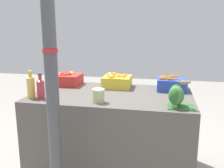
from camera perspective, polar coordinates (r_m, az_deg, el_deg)
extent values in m
cube|color=#56514C|center=(2.68, 0.00, -11.08)|extent=(1.60, 0.94, 0.86)
cylinder|color=#4C4C51|center=(1.88, -13.96, 7.04)|extent=(0.10, 0.10, 2.67)
cylinder|color=red|center=(1.87, -13.98, 7.45)|extent=(0.11, 0.11, 0.03)
cube|color=red|center=(2.95, -10.15, 0.97)|extent=(0.31, 0.28, 0.12)
sphere|color=red|center=(3.02, -10.89, 2.23)|extent=(0.06, 0.06, 0.06)
sphere|color=gold|center=(2.98, -9.18, 2.25)|extent=(0.06, 0.06, 0.06)
sphere|color=red|center=(2.91, -9.82, 2.03)|extent=(0.07, 0.07, 0.07)
sphere|color=gold|center=(2.91, -10.68, 1.82)|extent=(0.07, 0.07, 0.07)
sphere|color=red|center=(2.90, -11.87, 1.69)|extent=(0.07, 0.07, 0.07)
sphere|color=gold|center=(2.98, -11.46, 2.04)|extent=(0.07, 0.07, 0.07)
sphere|color=red|center=(2.96, -11.16, 2.13)|extent=(0.08, 0.08, 0.08)
sphere|color=red|center=(2.90, -10.66, 1.85)|extent=(0.07, 0.07, 0.07)
sphere|color=red|center=(3.00, -9.21, 2.21)|extent=(0.08, 0.08, 0.08)
sphere|color=red|center=(3.02, -9.60, 2.36)|extent=(0.07, 0.07, 0.07)
sphere|color=red|center=(3.01, -9.47, 2.33)|extent=(0.07, 0.07, 0.07)
cube|color=gold|center=(2.79, 1.12, 0.49)|extent=(0.31, 0.28, 0.12)
sphere|color=orange|center=(2.80, 1.20, 1.56)|extent=(0.08, 0.08, 0.08)
sphere|color=orange|center=(2.75, 2.48, 1.43)|extent=(0.07, 0.07, 0.07)
sphere|color=orange|center=(2.86, 0.56, 2.07)|extent=(0.07, 0.07, 0.07)
sphere|color=orange|center=(2.82, -0.50, 1.86)|extent=(0.08, 0.08, 0.08)
sphere|color=orange|center=(2.71, -0.14, 1.32)|extent=(0.09, 0.09, 0.09)
sphere|color=orange|center=(2.82, 2.90, 1.57)|extent=(0.08, 0.08, 0.08)
sphere|color=orange|center=(2.77, 1.46, 1.63)|extent=(0.07, 0.07, 0.07)
cube|color=#2847B7|center=(2.75, 13.51, -0.06)|extent=(0.31, 0.28, 0.12)
cone|color=orange|center=(2.74, 12.85, 1.62)|extent=(0.17, 0.03, 0.02)
cone|color=orange|center=(2.66, 12.18, 1.21)|extent=(0.13, 0.06, 0.03)
cone|color=orange|center=(2.83, 14.63, 1.77)|extent=(0.14, 0.03, 0.03)
cone|color=orange|center=(2.65, 14.42, 1.11)|extent=(0.16, 0.03, 0.03)
cone|color=orange|center=(2.74, 14.21, 1.55)|extent=(0.16, 0.03, 0.02)
cone|color=orange|center=(2.71, 12.29, 1.47)|extent=(0.13, 0.07, 0.02)
cube|color=#2D602D|center=(2.18, 15.47, -5.06)|extent=(0.22, 0.18, 0.01)
ellipsoid|color=#427F3D|center=(2.14, 14.47, -2.59)|extent=(0.13, 0.13, 0.16)
cylinder|color=#B2C693|center=(2.16, 14.34, -4.76)|extent=(0.03, 0.03, 0.02)
ellipsoid|color=#2D602D|center=(2.19, 14.42, -2.13)|extent=(0.11, 0.11, 0.16)
cylinder|color=#B2C693|center=(2.21, 14.29, -4.34)|extent=(0.03, 0.03, 0.02)
ellipsoid|color=#2D602D|center=(2.12, 14.25, -2.60)|extent=(0.10, 0.10, 0.14)
cylinder|color=#B2C693|center=(2.14, 14.12, -4.88)|extent=(0.03, 0.03, 0.02)
cylinder|color=gold|center=(2.48, -18.02, -0.87)|extent=(0.07, 0.07, 0.20)
cone|color=gold|center=(2.46, -18.19, 1.55)|extent=(0.07, 0.07, 0.02)
cylinder|color=gold|center=(2.45, -18.24, 2.15)|extent=(0.03, 0.03, 0.04)
cylinder|color=gold|center=(2.45, -18.28, 2.72)|extent=(0.04, 0.04, 0.01)
cylinder|color=#B2333D|center=(2.43, -15.96, -1.33)|extent=(0.07, 0.07, 0.17)
cone|color=#B2333D|center=(2.41, -16.10, 0.82)|extent=(0.07, 0.07, 0.02)
cylinder|color=#B2333D|center=(2.41, -16.14, 1.52)|extent=(0.03, 0.03, 0.04)
cylinder|color=#2D2D33|center=(2.40, -16.18, 2.15)|extent=(0.04, 0.04, 0.01)
cylinder|color=#B2C684|center=(2.23, -3.12, -2.82)|extent=(0.11, 0.11, 0.11)
cylinder|color=white|center=(2.22, -3.14, -1.28)|extent=(0.11, 0.11, 0.01)
cube|color=#4C3D2D|center=(2.13, 16.08, -0.34)|extent=(0.02, 0.02, 0.01)
ellipsoid|color=#7A664C|center=(2.13, 16.12, 0.26)|extent=(0.08, 0.06, 0.04)
sphere|color=#897556|center=(2.11, 17.21, 0.43)|extent=(0.03, 0.03, 0.03)
cone|color=#4C3D28|center=(2.11, 17.51, 0.39)|extent=(0.02, 0.01, 0.01)
cube|color=#7A664C|center=(2.14, 14.78, 0.56)|extent=(0.04, 0.03, 0.01)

